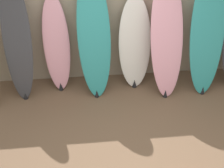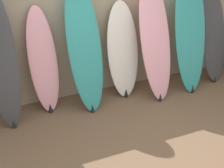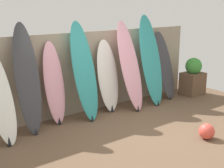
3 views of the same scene
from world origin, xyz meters
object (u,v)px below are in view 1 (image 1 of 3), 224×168
at_px(surfboard_charcoal_1, 17,40).
at_px(surfboard_teal_3, 94,38).
at_px(surfboard_teal_6, 208,32).
at_px(surfboard_white_4, 135,44).
at_px(surfboard_pink_5, 167,37).
at_px(surfboard_pink_2, 57,46).

distance_m(surfboard_charcoal_1, surfboard_teal_3, 1.23).
height_order(surfboard_charcoal_1, surfboard_teal_6, surfboard_teal_6).
xyz_separation_m(surfboard_charcoal_1, surfboard_white_4, (1.92, 0.08, -0.22)).
distance_m(surfboard_teal_3, surfboard_white_4, 0.73).
bearing_deg(surfboard_pink_5, surfboard_pink_2, 172.81).
relative_size(surfboard_teal_3, surfboard_white_4, 1.27).
height_order(surfboard_teal_3, surfboard_teal_6, surfboard_teal_6).
xyz_separation_m(surfboard_charcoal_1, surfboard_pink_5, (2.41, -0.11, -0.02)).
distance_m(surfboard_pink_2, surfboard_pink_5, 1.83).
bearing_deg(surfboard_pink_5, surfboard_white_4, 158.75).
distance_m(surfboard_pink_2, surfboard_white_4, 1.32).
distance_m(surfboard_teal_3, surfboard_teal_6, 1.86).
bearing_deg(surfboard_teal_3, surfboard_pink_5, -3.85).
height_order(surfboard_white_4, surfboard_teal_6, surfboard_teal_6).
bearing_deg(surfboard_teal_3, surfboard_charcoal_1, 178.38).
relative_size(surfboard_pink_2, surfboard_teal_6, 0.78).
bearing_deg(surfboard_teal_6, surfboard_charcoal_1, 178.12).
xyz_separation_m(surfboard_white_4, surfboard_teal_6, (1.16, -0.18, 0.26)).
xyz_separation_m(surfboard_charcoal_1, surfboard_pink_2, (0.60, 0.11, -0.20)).
distance_m(surfboard_charcoal_1, surfboard_teal_6, 3.08).
bearing_deg(surfboard_teal_6, surfboard_white_4, 171.35).
bearing_deg(surfboard_charcoal_1, surfboard_white_4, 2.27).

